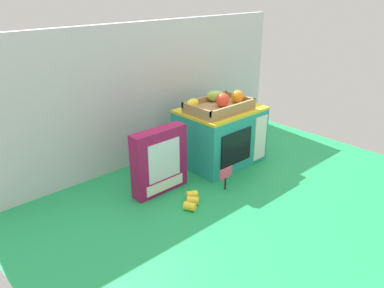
% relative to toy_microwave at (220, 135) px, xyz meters
% --- Properties ---
extents(ground_plane, '(1.70, 1.70, 0.00)m').
position_rel_toy_microwave_xyz_m(ground_plane, '(-0.19, -0.05, -0.13)').
color(ground_plane, '#219E54').
rests_on(ground_plane, ground).
extents(display_back_panel, '(1.61, 0.03, 0.65)m').
position_rel_toy_microwave_xyz_m(display_back_panel, '(-0.19, 0.27, 0.19)').
color(display_back_panel, silver).
rests_on(display_back_panel, ground).
extents(toy_microwave, '(0.37, 0.28, 0.27)m').
position_rel_toy_microwave_xyz_m(toy_microwave, '(0.00, 0.00, 0.00)').
color(toy_microwave, teal).
rests_on(toy_microwave, ground).
extents(food_groups_crate, '(0.29, 0.20, 0.08)m').
position_rel_toy_microwave_xyz_m(food_groups_crate, '(-0.02, -0.01, 0.16)').
color(food_groups_crate, '#A37F51').
rests_on(food_groups_crate, toy_microwave).
extents(cookie_set_box, '(0.24, 0.07, 0.27)m').
position_rel_toy_microwave_xyz_m(cookie_set_box, '(-0.39, -0.03, 0.00)').
color(cookie_set_box, '#99144C').
rests_on(cookie_set_box, ground).
extents(price_sign, '(0.07, 0.01, 0.10)m').
position_rel_toy_microwave_xyz_m(price_sign, '(-0.18, -0.21, -0.07)').
color(price_sign, black).
rests_on(price_sign, ground).
extents(loose_toy_banana, '(0.12, 0.11, 0.03)m').
position_rel_toy_microwave_xyz_m(loose_toy_banana, '(-0.37, -0.20, -0.12)').
color(loose_toy_banana, yellow).
rests_on(loose_toy_banana, ground).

